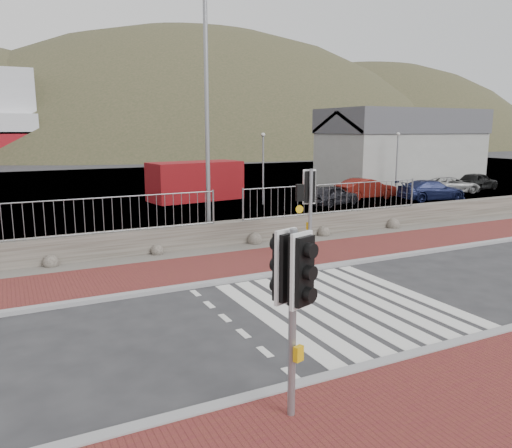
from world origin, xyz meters
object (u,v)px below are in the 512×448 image
car_d (451,185)px  car_e (477,181)px  car_c (431,190)px  traffic_signal_near (293,285)px  streetlight (211,106)px  shipping_container (195,181)px  car_a (332,195)px  traffic_signal_far (309,195)px  car_b (366,189)px

car_d → car_e: size_ratio=1.03×
car_c → car_e: 7.12m
traffic_signal_near → streetlight: 12.64m
shipping_container → car_c: 14.54m
traffic_signal_near → car_e: 32.55m
streetlight → car_d: size_ratio=2.35×
traffic_signal_near → car_a: bearing=34.6°
traffic_signal_far → streetlight: (-1.80, 4.01, 2.95)m
car_b → car_c: 3.93m
traffic_signal_near → car_e: traffic_signal_near is taller
traffic_signal_far → car_a: bearing=-117.0°
shipping_container → car_a: (6.24, -5.66, -0.58)m
traffic_signal_near → car_d: 30.28m
traffic_signal_near → car_a: size_ratio=0.84×
traffic_signal_near → car_d: traffic_signal_near is taller
traffic_signal_far → car_e: 24.02m
traffic_signal_near → car_a: 21.93m
traffic_signal_far → car_d: bearing=-137.8°
car_a → car_b: (3.47, 1.29, 0.06)m
traffic_signal_far → car_c: 17.05m
shipping_container → car_b: 10.66m
traffic_signal_far → streetlight: 5.30m
traffic_signal_near → car_c: (19.79, 16.53, -1.49)m
car_a → streetlight: bearing=106.5°
car_e → traffic_signal_far: bearing=106.3°
car_b → shipping_container: bearing=66.2°
streetlight → car_e: 24.54m
car_d → traffic_signal_near: bearing=143.2°
streetlight → car_b: 15.56m
streetlight → car_d: 21.97m
streetlight → car_c: 17.61m
traffic_signal_far → car_e: (21.27, 11.04, -1.56)m
car_e → car_b: bearing=78.8°
traffic_signal_far → traffic_signal_near: bearing=67.7°
car_e → car_a: bearing=84.3°
car_c → traffic_signal_far: bearing=130.0°
car_c → car_e: size_ratio=1.13×
streetlight → car_c: (16.33, 4.76, -4.54)m
streetlight → car_b: bearing=45.2°
traffic_signal_near → car_c: bearing=21.3°
shipping_container → car_e: shipping_container is taller
car_e → traffic_signal_near: bearing=114.2°
car_c → car_e: bearing=-62.5°
streetlight → car_a: bearing=47.8°
car_a → car_b: 3.70m
car_e → shipping_container: bearing=66.3°
car_b → traffic_signal_far: bearing=134.7°
traffic_signal_near → streetlight: size_ratio=0.32×
streetlight → car_e: bearing=34.0°
car_a → car_d: car_a is taller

